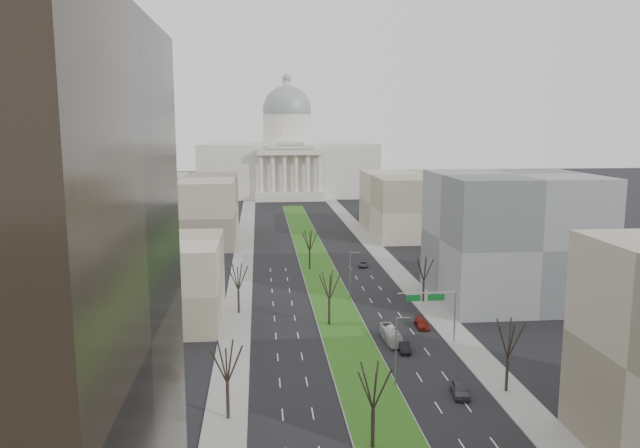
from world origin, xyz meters
TOP-DOWN VIEW (x-y plane):
  - ground at (0.00, 120.00)m, footprint 600.00×600.00m
  - median at (0.00, 118.99)m, footprint 8.00×222.03m
  - sidewalk_left at (-17.50, 95.00)m, footprint 5.00×330.00m
  - sidewalk_right at (17.50, 95.00)m, footprint 5.00×330.00m
  - capitol at (0.00, 269.59)m, footprint 80.00×46.00m
  - building_beige_left at (-33.00, 85.00)m, footprint 26.00×22.00m
  - building_grey_right at (34.00, 92.00)m, footprint 28.00×26.00m
  - building_far_left at (-35.00, 160.00)m, footprint 30.00×40.00m
  - building_far_right at (35.00, 165.00)m, footprint 30.00×40.00m
  - tree_left_mid at (-17.20, 48.00)m, footprint 5.40×5.40m
  - tree_left_far at (-17.20, 88.00)m, footprint 5.28×5.28m
  - tree_right_mid at (17.20, 52.00)m, footprint 5.52×5.52m
  - tree_right_far at (17.20, 92.00)m, footprint 5.04×5.04m
  - tree_median_a at (-2.00, 40.00)m, footprint 5.40×5.40m
  - tree_median_b at (-2.00, 80.00)m, footprint 5.40×5.40m
  - tree_median_c at (-2.00, 120.00)m, footprint 5.40×5.40m
  - streetlamp_median_b at (3.76, 55.00)m, footprint 1.90×0.20m
  - streetlamp_median_c at (3.76, 95.00)m, footprint 1.90×0.20m
  - mast_arm_signs at (13.49, 70.03)m, footprint 9.12×0.24m
  - car_grey_near at (11.05, 51.51)m, footprint 2.50×4.96m
  - car_black at (7.72, 66.99)m, footprint 2.09×4.48m
  - car_red at (13.09, 77.42)m, footprint 2.17×4.88m
  - car_grey_far at (10.70, 121.71)m, footprint 2.68×4.67m
  - box_van at (6.59, 71.25)m, footprint 2.09×7.91m

SIDE VIEW (x-z plane):
  - ground at x=0.00m, z-range 0.00..0.00m
  - sidewalk_left at x=-17.50m, z-range 0.00..0.15m
  - sidewalk_right at x=17.50m, z-range 0.00..0.15m
  - median at x=0.00m, z-range 0.00..0.20m
  - car_grey_far at x=10.70m, z-range 0.00..1.23m
  - car_red at x=13.09m, z-range 0.00..1.39m
  - car_black at x=7.72m, z-range 0.00..1.42m
  - car_grey_near at x=11.05m, z-range 0.00..1.62m
  - box_van at x=6.59m, z-range 0.00..2.19m
  - streetlamp_median_b at x=3.76m, z-range 0.23..9.39m
  - streetlamp_median_c at x=3.76m, z-range 0.23..9.39m
  - mast_arm_signs at x=13.49m, z-range 2.06..10.15m
  - tree_right_far at x=17.20m, z-range 1.99..11.07m
  - tree_left_far at x=-17.20m, z-range 2.09..11.59m
  - tree_left_mid at x=-17.20m, z-range 2.14..11.86m
  - tree_median_a at x=-2.00m, z-range 2.14..11.86m
  - tree_median_b at x=-2.00m, z-range 2.14..11.86m
  - tree_median_c at x=-2.00m, z-range 2.14..11.86m
  - building_beige_left at x=-33.00m, z-range 0.00..14.00m
  - tree_right_mid at x=17.20m, z-range 2.19..12.12m
  - building_far_left at x=-35.00m, z-range 0.00..18.00m
  - building_far_right at x=35.00m, z-range 0.00..18.00m
  - building_grey_right at x=34.00m, z-range 0.00..24.00m
  - capitol at x=0.00m, z-range -11.19..43.81m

